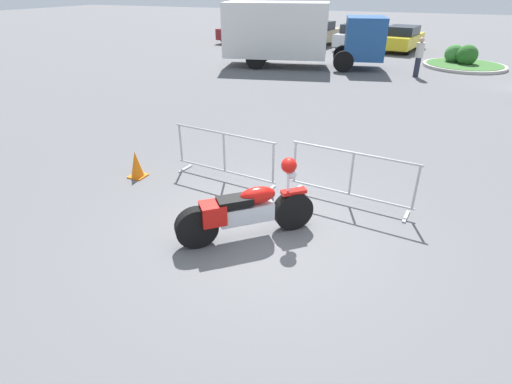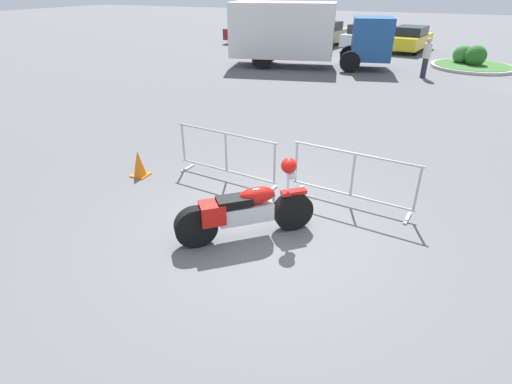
{
  "view_description": "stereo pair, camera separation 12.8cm",
  "coord_description": "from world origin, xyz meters",
  "px_view_note": "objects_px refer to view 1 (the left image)",
  "views": [
    {
      "loc": [
        2.13,
        -5.38,
        3.81
      ],
      "look_at": [
        -0.23,
        0.13,
        0.65
      ],
      "focal_mm": 28.0,
      "sensor_mm": 36.0,
      "label": 1
    },
    {
      "loc": [
        2.25,
        -5.32,
        3.81
      ],
      "look_at": [
        -0.23,
        0.13,
        0.65
      ],
      "focal_mm": 28.0,
      "sensor_mm": 36.0,
      "label": 2
    }
  ],
  "objects_px": {
    "parked_car_yellow": "(402,38)",
    "pedestrian": "(419,56)",
    "parked_car_green": "(280,32)",
    "traffic_cone": "(136,165)",
    "parked_car_silver": "(358,36)",
    "crowd_barrier_far": "(351,177)",
    "parked_car_tan": "(317,34)",
    "crowd_barrier_near": "(224,156)",
    "parked_car_maroon": "(243,30)",
    "motorcycle": "(246,210)",
    "box_truck": "(294,32)"
  },
  "relations": [
    {
      "from": "crowd_barrier_far",
      "to": "parked_car_yellow",
      "type": "xyz_separation_m",
      "value": [
        -1.02,
        20.73,
        0.18
      ]
    },
    {
      "from": "parked_car_green",
      "to": "parked_car_yellow",
      "type": "height_order",
      "value": "parked_car_yellow"
    },
    {
      "from": "parked_car_yellow",
      "to": "pedestrian",
      "type": "relative_size",
      "value": 2.68
    },
    {
      "from": "parked_car_tan",
      "to": "parked_car_silver",
      "type": "distance_m",
      "value": 2.73
    },
    {
      "from": "traffic_cone",
      "to": "parked_car_yellow",
      "type": "bearing_deg",
      "value": 80.72
    },
    {
      "from": "box_truck",
      "to": "parked_car_maroon",
      "type": "bearing_deg",
      "value": 115.72
    },
    {
      "from": "parked_car_maroon",
      "to": "parked_car_tan",
      "type": "height_order",
      "value": "parked_car_tan"
    },
    {
      "from": "crowd_barrier_near",
      "to": "parked_car_maroon",
      "type": "xyz_separation_m",
      "value": [
        -9.25,
        20.93,
        0.19
      ]
    },
    {
      "from": "parked_car_green",
      "to": "traffic_cone",
      "type": "distance_m",
      "value": 22.22
    },
    {
      "from": "motorcycle",
      "to": "pedestrian",
      "type": "xyz_separation_m",
      "value": [
        1.72,
        14.71,
        0.41
      ]
    },
    {
      "from": "parked_car_green",
      "to": "traffic_cone",
      "type": "relative_size",
      "value": 7.65
    },
    {
      "from": "motorcycle",
      "to": "parked_car_yellow",
      "type": "distance_m",
      "value": 22.54
    },
    {
      "from": "crowd_barrier_near",
      "to": "parked_car_green",
      "type": "bearing_deg",
      "value": 107.2
    },
    {
      "from": "parked_car_tan",
      "to": "parked_car_maroon",
      "type": "bearing_deg",
      "value": 99.15
    },
    {
      "from": "parked_car_yellow",
      "to": "parked_car_green",
      "type": "bearing_deg",
      "value": 96.53
    },
    {
      "from": "parked_car_green",
      "to": "crowd_barrier_far",
      "type": "bearing_deg",
      "value": -147.4
    },
    {
      "from": "motorcycle",
      "to": "parked_car_maroon",
      "type": "distance_m",
      "value": 25.09
    },
    {
      "from": "crowd_barrier_far",
      "to": "parked_car_silver",
      "type": "xyz_separation_m",
      "value": [
        -3.75,
        20.87,
        0.19
      ]
    },
    {
      "from": "motorcycle",
      "to": "traffic_cone",
      "type": "xyz_separation_m",
      "value": [
        -3.17,
        1.18,
        -0.22
      ]
    },
    {
      "from": "parked_car_yellow",
      "to": "parked_car_tan",
      "type": "bearing_deg",
      "value": 96.73
    },
    {
      "from": "crowd_barrier_far",
      "to": "parked_car_silver",
      "type": "bearing_deg",
      "value": 100.19
    },
    {
      "from": "parked_car_green",
      "to": "parked_car_tan",
      "type": "height_order",
      "value": "parked_car_tan"
    },
    {
      "from": "motorcycle",
      "to": "pedestrian",
      "type": "bearing_deg",
      "value": 41.22
    },
    {
      "from": "crowd_barrier_near",
      "to": "parked_car_tan",
      "type": "distance_m",
      "value": 21.29
    },
    {
      "from": "parked_car_silver",
      "to": "parked_car_yellow",
      "type": "relative_size",
      "value": 1.01
    },
    {
      "from": "parked_car_silver",
      "to": "traffic_cone",
      "type": "xyz_separation_m",
      "value": [
        -0.76,
        -21.51,
        -0.46
      ]
    },
    {
      "from": "parked_car_maroon",
      "to": "parked_car_green",
      "type": "distance_m",
      "value": 2.73
    },
    {
      "from": "parked_car_maroon",
      "to": "parked_car_silver",
      "type": "height_order",
      "value": "parked_car_silver"
    },
    {
      "from": "motorcycle",
      "to": "crowd_barrier_near",
      "type": "height_order",
      "value": "motorcycle"
    },
    {
      "from": "parked_car_maroon",
      "to": "pedestrian",
      "type": "relative_size",
      "value": 2.71
    },
    {
      "from": "parked_car_green",
      "to": "traffic_cone",
      "type": "height_order",
      "value": "parked_car_green"
    },
    {
      "from": "crowd_barrier_far",
      "to": "traffic_cone",
      "type": "relative_size",
      "value": 4.09
    },
    {
      "from": "parked_car_maroon",
      "to": "traffic_cone",
      "type": "distance_m",
      "value": 22.81
    },
    {
      "from": "motorcycle",
      "to": "traffic_cone",
      "type": "relative_size",
      "value": 3.18
    },
    {
      "from": "pedestrian",
      "to": "traffic_cone",
      "type": "relative_size",
      "value": 2.86
    },
    {
      "from": "parked_car_silver",
      "to": "parked_car_tan",
      "type": "bearing_deg",
      "value": 97.57
    },
    {
      "from": "pedestrian",
      "to": "parked_car_yellow",
      "type": "bearing_deg",
      "value": 32.77
    },
    {
      "from": "crowd_barrier_near",
      "to": "box_truck",
      "type": "relative_size",
      "value": 0.3
    },
    {
      "from": "motorcycle",
      "to": "parked_car_yellow",
      "type": "xyz_separation_m",
      "value": [
        0.32,
        22.54,
        0.23
      ]
    },
    {
      "from": "crowd_barrier_far",
      "to": "parked_car_green",
      "type": "distance_m",
      "value": 23.0
    },
    {
      "from": "parked_car_silver",
      "to": "traffic_cone",
      "type": "height_order",
      "value": "parked_car_silver"
    },
    {
      "from": "box_truck",
      "to": "parked_car_yellow",
      "type": "distance_m",
      "value": 8.91
    },
    {
      "from": "box_truck",
      "to": "pedestrian",
      "type": "xyz_separation_m",
      "value": [
        5.92,
        -0.2,
        -0.72
      ]
    },
    {
      "from": "pedestrian",
      "to": "box_truck",
      "type": "bearing_deg",
      "value": 110.65
    },
    {
      "from": "crowd_barrier_far",
      "to": "box_truck",
      "type": "bearing_deg",
      "value": 112.93
    },
    {
      "from": "parked_car_tan",
      "to": "pedestrian",
      "type": "distance_m",
      "value": 10.58
    },
    {
      "from": "parked_car_silver",
      "to": "pedestrian",
      "type": "bearing_deg",
      "value": -143.58
    },
    {
      "from": "crowd_barrier_far",
      "to": "box_truck",
      "type": "distance_m",
      "value": 14.26
    },
    {
      "from": "parked_car_maroon",
      "to": "parked_car_green",
      "type": "xyz_separation_m",
      "value": [
        2.73,
        0.15,
        -0.01
      ]
    },
    {
      "from": "parked_car_green",
      "to": "parked_car_tan",
      "type": "xyz_separation_m",
      "value": [
        2.73,
        -0.14,
        0.03
      ]
    }
  ]
}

